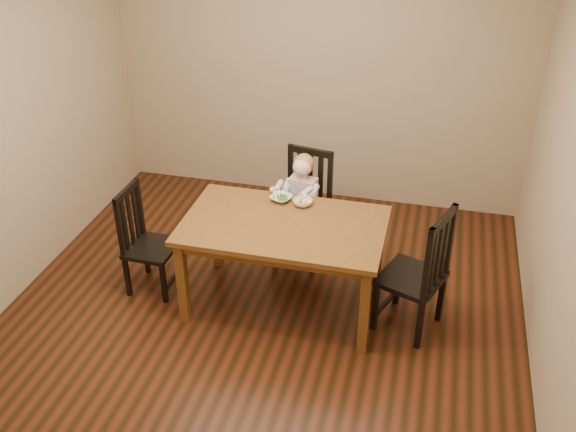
% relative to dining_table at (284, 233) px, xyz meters
% --- Properties ---
extents(room, '(4.01, 4.01, 2.71)m').
position_rel_dining_table_xyz_m(room, '(-0.13, -0.13, 0.68)').
color(room, '#491D0F').
rests_on(room, ground).
extents(dining_table, '(1.51, 0.91, 0.76)m').
position_rel_dining_table_xyz_m(dining_table, '(0.00, 0.00, 0.00)').
color(dining_table, '#553113').
rests_on(dining_table, room).
extents(chair_child, '(0.49, 0.47, 0.98)m').
position_rel_dining_table_xyz_m(chair_child, '(-0.01, 0.74, -0.20)').
color(chair_child, black).
rests_on(chair_child, room).
extents(chair_left, '(0.38, 0.40, 0.91)m').
position_rel_dining_table_xyz_m(chair_left, '(-1.13, -0.04, -0.23)').
color(chair_left, black).
rests_on(chair_left, room).
extents(chair_right, '(0.55, 0.57, 1.03)m').
position_rel_dining_table_xyz_m(chair_right, '(1.02, -0.03, -0.17)').
color(chair_right, black).
rests_on(chair_right, room).
extents(toddler, '(0.36, 0.42, 0.51)m').
position_rel_dining_table_xyz_m(toddler, '(-0.02, 0.69, -0.07)').
color(toddler, beige).
rests_on(toddler, chair_child).
extents(bowl_peas, '(0.21, 0.21, 0.04)m').
position_rel_dining_table_xyz_m(bowl_peas, '(-0.10, 0.33, 0.11)').
color(bowl_peas, silver).
rests_on(bowl_peas, dining_table).
extents(bowl_veg, '(0.20, 0.20, 0.05)m').
position_rel_dining_table_xyz_m(bowl_veg, '(0.08, 0.30, 0.11)').
color(bowl_veg, silver).
rests_on(bowl_veg, dining_table).
extents(fork, '(0.07, 0.12, 0.05)m').
position_rel_dining_table_xyz_m(fork, '(-0.14, 0.31, 0.13)').
color(fork, silver).
rests_on(fork, bowl_peas).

